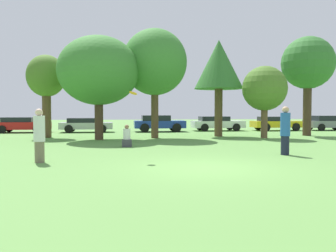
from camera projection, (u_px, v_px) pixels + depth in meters
ground_plane at (205, 168)px, 10.47m from camera, size 120.00×120.00×0.00m
person_thrower at (39, 135)px, 11.47m from camera, size 0.36×0.36×1.75m
person_catcher at (285, 130)px, 13.47m from camera, size 0.37×0.37×1.85m
frisbee at (133, 93)px, 12.10m from camera, size 0.29×0.28×0.16m
bystander_sitting at (127, 138)px, 16.57m from camera, size 0.45×0.37×1.04m
tree_1 at (46, 78)px, 22.25m from camera, size 2.43×2.43×5.22m
tree_2 at (99, 71)px, 20.60m from camera, size 4.76×4.76×6.06m
tree_3 at (155, 63)px, 21.81m from camera, size 3.99×3.99×6.75m
tree_4 at (219, 66)px, 23.27m from camera, size 3.22×3.22×6.37m
tree_5 at (265, 89)px, 21.87m from camera, size 2.77×2.77×4.47m
tree_6 at (308, 64)px, 23.98m from camera, size 3.55×3.55×6.73m
parked_car_red at (22, 124)px, 27.65m from camera, size 4.10×1.96×1.20m
parked_car_silver at (86, 125)px, 28.01m from camera, size 4.09×1.94×1.13m
parked_car_blue at (159, 123)px, 28.81m from camera, size 4.12×2.10×1.33m
parked_car_white at (217, 123)px, 30.15m from camera, size 4.39×1.95×1.23m
parked_car_yellow at (276, 123)px, 30.46m from camera, size 4.28×1.90×1.20m
parked_car_grey at (328, 123)px, 31.01m from camera, size 3.98×2.06×1.28m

